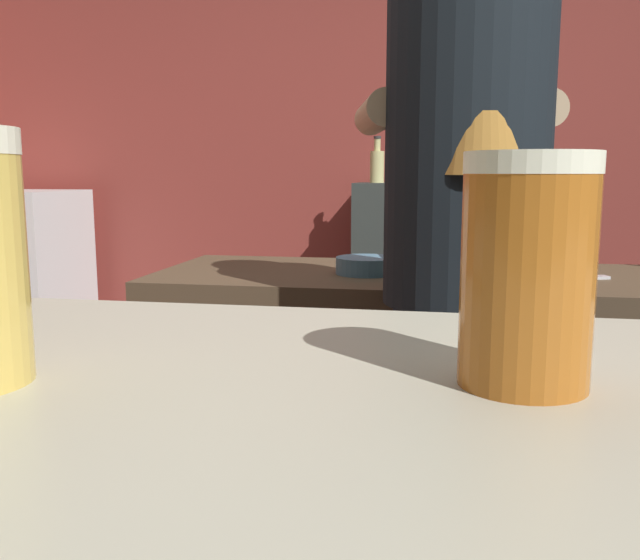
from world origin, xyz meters
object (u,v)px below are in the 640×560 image
(mini_fridge, at_px, (18,296))
(bartender, at_px, (464,251))
(bottle_olive_oil, at_px, (454,169))
(bottle_soy, at_px, (377,165))
(chefs_knife, at_px, (566,278))
(bottle_vinegar, at_px, (431,163))
(pint_glass_far, at_px, (527,271))
(bottle_hot_sauce, at_px, (486,167))
(mixing_bowl, at_px, (366,265))

(mini_fridge, xyz_separation_m, bartender, (2.20, -1.65, 0.46))
(bottle_olive_oil, bearing_deg, bottle_soy, -168.09)
(bottle_olive_oil, bearing_deg, chefs_knife, -79.06)
(mini_fridge, relative_size, bartender, 0.62)
(bottle_soy, bearing_deg, bottle_vinegar, 26.01)
(pint_glass_far, height_order, bottle_soy, bottle_soy)
(pint_glass_far, height_order, bottle_hot_sauce, bottle_hot_sauce)
(mini_fridge, xyz_separation_m, chefs_knife, (2.48, -1.25, 0.35))
(bottle_olive_oil, bearing_deg, mixing_bowl, -100.00)
(chefs_knife, distance_m, pint_glass_far, 1.52)
(mini_fridge, height_order, bartender, bartender)
(bottle_olive_oil, bearing_deg, bottle_hot_sauce, -4.86)
(bartender, distance_m, bottle_olive_oil, 1.86)
(bottle_soy, bearing_deg, mini_fridge, -176.24)
(bottle_hot_sauce, bearing_deg, chefs_knife, -84.74)
(bartender, xyz_separation_m, bottle_vinegar, (-0.11, 1.90, 0.21))
(bartender, xyz_separation_m, bottle_hot_sauce, (0.15, 1.84, 0.19))
(bartender, xyz_separation_m, mixing_bowl, (-0.25, 0.42, -0.09))
(mixing_bowl, xyz_separation_m, bottle_olive_oil, (0.25, 1.43, 0.28))
(bottle_soy, bearing_deg, mixing_bowl, -85.65)
(bartender, relative_size, bottle_soy, 8.00)
(bartender, height_order, bottle_hot_sauce, bartender)
(bottle_hot_sauce, height_order, bottle_soy, bottle_soy)
(mixing_bowl, height_order, bottle_vinegar, bottle_vinegar)
(mini_fridge, bearing_deg, bottle_hot_sauce, 4.47)
(mini_fridge, relative_size, chefs_knife, 4.50)
(pint_glass_far, xyz_separation_m, bottle_soy, (-0.35, 2.84, 0.09))
(bartender, relative_size, bottle_olive_oil, 10.17)
(pint_glass_far, bearing_deg, bartender, 89.87)
(chefs_knife, bearing_deg, bottle_hot_sauce, 75.52)
(bottle_vinegar, bearing_deg, pint_glass_far, -87.94)
(mini_fridge, distance_m, bottle_soy, 1.96)
(mixing_bowl, relative_size, bottle_hot_sauce, 0.92)
(bartender, xyz_separation_m, chefs_knife, (0.28, 0.41, -0.11))
(mini_fridge, xyz_separation_m, bottle_vinegar, (2.09, 0.24, 0.67))
(bottle_olive_oil, bearing_deg, pint_glass_far, -90.04)
(bottle_hot_sauce, relative_size, bottle_soy, 0.85)
(bartender, height_order, chefs_knife, bartender)
(mixing_bowl, bearing_deg, pint_glass_far, -80.41)
(chefs_knife, relative_size, pint_glass_far, 1.87)
(chefs_knife, distance_m, bottle_vinegar, 1.57)
(mixing_bowl, bearing_deg, bottle_hot_sauce, 74.27)
(chefs_knife, height_order, bottle_vinegar, bottle_vinegar)
(bartender, bearing_deg, mixing_bowl, 19.58)
(bartender, distance_m, pint_glass_far, 1.07)
(mixing_bowl, bearing_deg, bottle_soy, 94.35)
(bartender, xyz_separation_m, pint_glass_far, (-0.00, -1.07, 0.11))
(bartender, distance_m, bottle_vinegar, 1.91)
(mini_fridge, bearing_deg, bartender, -36.95)
(mini_fridge, height_order, bottle_olive_oil, bottle_olive_oil)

